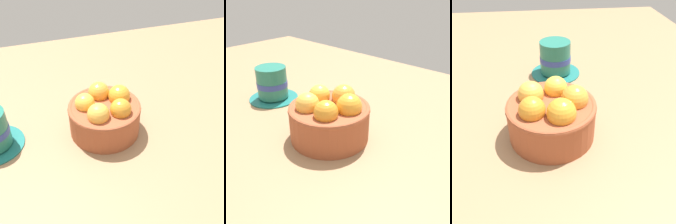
{
  "view_description": "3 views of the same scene",
  "coord_description": "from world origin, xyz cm",
  "views": [
    {
      "loc": [
        -12.65,
        -41.58,
        39.49
      ],
      "look_at": [
        1.38,
        -0.72,
        5.05
      ],
      "focal_mm": 43.37,
      "sensor_mm": 36.0,
      "label": 1
    },
    {
      "loc": [
        30.75,
        -29.89,
        27.91
      ],
      "look_at": [
        1.39,
        0.85,
        5.55
      ],
      "focal_mm": 42.59,
      "sensor_mm": 36.0,
      "label": 2
    },
    {
      "loc": [
        34.07,
        -1.97,
        30.2
      ],
      "look_at": [
        0.53,
        2.04,
        5.08
      ],
      "focal_mm": 41.05,
      "sensor_mm": 36.0,
      "label": 3
    }
  ],
  "objects": [
    {
      "name": "ground_plane",
      "position": [
        0.0,
        0.0,
        -1.79
      ],
      "size": [
        159.26,
        100.39,
        3.58
      ],
      "primitive_type": "cube",
      "color": "#997551"
    },
    {
      "name": "terracotta_bowl",
      "position": [
        0.05,
        0.03,
        4.38
      ],
      "size": [
        14.92,
        14.92,
        9.57
      ],
      "color": "#9E4C2D",
      "rests_on": "ground_plane"
    },
    {
      "name": "coffee_cup",
      "position": [
        -22.55,
        2.7,
        3.7
      ],
      "size": [
        11.84,
        11.84,
        8.14
      ],
      "color": "#1E6F6A",
      "rests_on": "ground_plane"
    }
  ]
}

